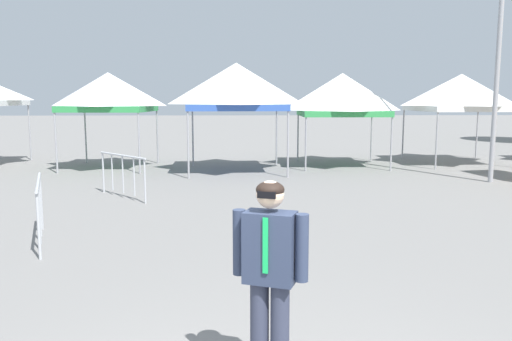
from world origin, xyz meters
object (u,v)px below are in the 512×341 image
Objects in this scene: canopy_tent_behind_right at (461,93)px; crowd_barrier_by_lift at (123,167)px; canopy_tent_right_of_center at (342,95)px; crowd_barrier_near_person at (39,199)px; canopy_tent_left_of_center at (108,92)px; person_foreground at (270,269)px; canopy_tent_behind_center at (236,87)px.

crowd_barrier_by_lift is (-11.08, -6.48, -1.89)m from canopy_tent_behind_right.
crowd_barrier_near_person is at bearing -125.24° from canopy_tent_right_of_center.
crowd_barrier_near_person is at bearing -83.03° from canopy_tent_left_of_center.
person_foreground is at bearing -103.25° from canopy_tent_right_of_center.
canopy_tent_left_of_center is at bearing 108.88° from person_foreground.
canopy_tent_behind_right is 1.73× the size of crowd_barrier_near_person.
person_foreground is at bearing -117.91° from canopy_tent_behind_right.
canopy_tent_behind_right is 15.73m from crowd_barrier_near_person.
canopy_tent_left_of_center is at bearing 168.33° from canopy_tent_behind_center.
canopy_tent_behind_center reaches higher than canopy_tent_behind_right.
canopy_tent_left_of_center is 0.92× the size of canopy_tent_behind_center.
canopy_tent_behind_right reaches higher than canopy_tent_right_of_center.
canopy_tent_behind_right is at bearing 42.18° from crowd_barrier_near_person.
canopy_tent_right_of_center is (3.79, 1.35, -0.25)m from canopy_tent_behind_center.
person_foreground is (-3.41, -14.47, -1.53)m from canopy_tent_right_of_center.
person_foreground is at bearing -69.73° from crowd_barrier_by_lift.
canopy_tent_right_of_center is 9.04m from crowd_barrier_by_lift.
canopy_tent_left_of_center is at bearing -176.95° from canopy_tent_right_of_center.
canopy_tent_left_of_center is 2.09× the size of crowd_barrier_by_lift.
canopy_tent_behind_center is 1.08× the size of canopy_tent_right_of_center.
canopy_tent_right_of_center is 12.34m from crowd_barrier_near_person.
crowd_barrier_near_person is 1.26× the size of crowd_barrier_by_lift.
canopy_tent_behind_right is (4.53, 0.51, 0.08)m from canopy_tent_right_of_center.
person_foreground is (-7.94, -14.99, -1.61)m from canopy_tent_behind_right.
crowd_barrier_by_lift is at bearing -149.69° from canopy_tent_behind_right.
canopy_tent_behind_right is at bearing 62.09° from person_foreground.
canopy_tent_right_of_center is 0.96× the size of canopy_tent_behind_right.
canopy_tent_behind_center is at bearing -11.67° from canopy_tent_left_of_center.
crowd_barrier_near_person is (-3.26, -8.62, -2.06)m from canopy_tent_behind_center.
canopy_tent_left_of_center is 9.79m from crowd_barrier_near_person.
canopy_tent_left_of_center is 1.86× the size of person_foreground.
canopy_tent_behind_right is 1.94× the size of person_foreground.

